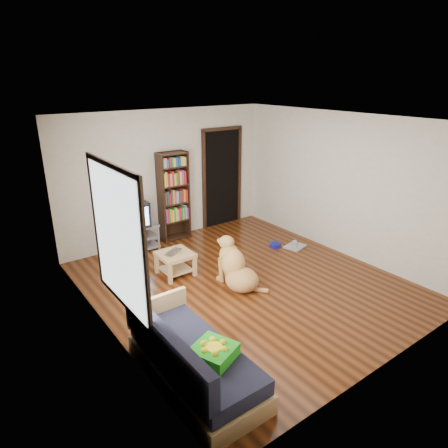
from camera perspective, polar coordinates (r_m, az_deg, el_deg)
ground at (r=6.61m, az=2.90°, el=-8.39°), size 5.00×5.00×0.00m
ceiling at (r=5.82m, az=3.37°, el=14.65°), size 5.00×5.00×0.00m
wall_back at (r=8.10m, az=-8.20°, el=6.80°), size 4.50×0.00×4.50m
wall_front at (r=4.58m, az=23.38°, el=-5.68°), size 4.50×0.00×4.50m
wall_left at (r=5.05m, az=-17.09°, el=-2.41°), size 0.00×5.00×5.00m
wall_right at (r=7.66m, az=16.34°, el=5.39°), size 0.00×5.00×5.00m
green_cushion at (r=4.35m, az=-1.48°, el=-17.85°), size 0.54×0.54×0.14m
laptop at (r=6.71m, az=-6.90°, el=-4.10°), size 0.43×0.38×0.03m
dog_bowl at (r=7.96m, az=7.33°, el=-2.97°), size 0.22×0.22×0.08m
grey_rag at (r=8.01m, az=10.11°, el=-3.18°), size 0.46×0.40×0.03m
window at (r=4.55m, az=-15.00°, el=-2.06°), size 0.03×1.46×1.70m
doorway at (r=8.82m, az=-0.30°, el=6.93°), size 1.03×0.05×2.19m
tv_stand at (r=7.83m, az=-12.73°, el=-1.92°), size 0.90×0.45×0.50m
crt_tv at (r=7.69m, az=-13.07°, el=1.40°), size 0.55×0.52×0.58m
bookshelf at (r=8.07m, az=-7.25°, el=4.59°), size 0.60×0.30×1.80m
sofa at (r=4.62m, az=-4.78°, el=-18.92°), size 0.80×1.80×0.80m
coffee_table at (r=6.79m, az=-6.98°, el=-5.04°), size 0.55×0.55×0.40m
dog at (r=6.39m, az=1.71°, el=-6.36°), size 0.56×0.98×0.83m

